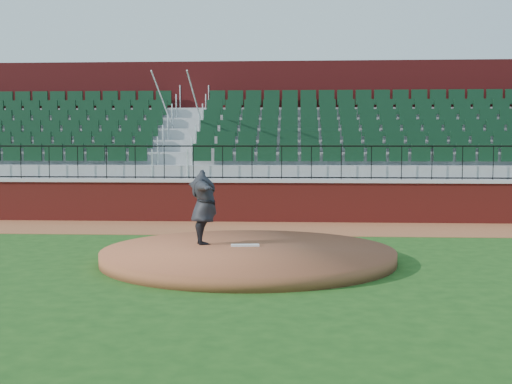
% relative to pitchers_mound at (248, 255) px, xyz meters
% --- Properties ---
extents(ground, '(90.00, 90.00, 0.00)m').
position_rel_pitchers_mound_xyz_m(ground, '(0.07, -0.10, -0.12)').
color(ground, '#1A4313').
rests_on(ground, ground).
extents(warning_track, '(34.00, 3.20, 0.01)m').
position_rel_pitchers_mound_xyz_m(warning_track, '(0.07, 5.30, -0.12)').
color(warning_track, brown).
rests_on(warning_track, ground).
extents(field_wall, '(34.00, 0.35, 1.20)m').
position_rel_pitchers_mound_xyz_m(field_wall, '(0.07, 6.90, 0.47)').
color(field_wall, maroon).
rests_on(field_wall, ground).
extents(wall_cap, '(34.00, 0.45, 0.10)m').
position_rel_pitchers_mound_xyz_m(wall_cap, '(0.07, 6.90, 1.12)').
color(wall_cap, '#B7B7B7').
rests_on(wall_cap, field_wall).
extents(wall_railing, '(34.00, 0.05, 1.00)m').
position_rel_pitchers_mound_xyz_m(wall_railing, '(0.07, 6.90, 1.67)').
color(wall_railing, black).
rests_on(wall_railing, wall_cap).
extents(seating_stands, '(34.00, 5.10, 4.60)m').
position_rel_pitchers_mound_xyz_m(seating_stands, '(0.07, 9.63, 2.18)').
color(seating_stands, gray).
rests_on(seating_stands, ground).
extents(concourse_wall, '(34.00, 0.50, 5.50)m').
position_rel_pitchers_mound_xyz_m(concourse_wall, '(0.07, 12.43, 2.62)').
color(concourse_wall, maroon).
rests_on(concourse_wall, ground).
extents(pitchers_mound, '(5.89, 5.89, 0.25)m').
position_rel_pitchers_mound_xyz_m(pitchers_mound, '(0.00, 0.00, 0.00)').
color(pitchers_mound, brown).
rests_on(pitchers_mound, ground).
extents(pitching_rubber, '(0.60, 0.23, 0.04)m').
position_rel_pitchers_mound_xyz_m(pitching_rubber, '(-0.09, 0.35, 0.14)').
color(pitching_rubber, white).
rests_on(pitching_rubber, pitchers_mound).
extents(pitcher, '(1.15, 2.00, 1.57)m').
position_rel_pitchers_mound_xyz_m(pitcher, '(-0.98, 0.56, 0.91)').
color(pitcher, black).
rests_on(pitcher, pitchers_mound).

